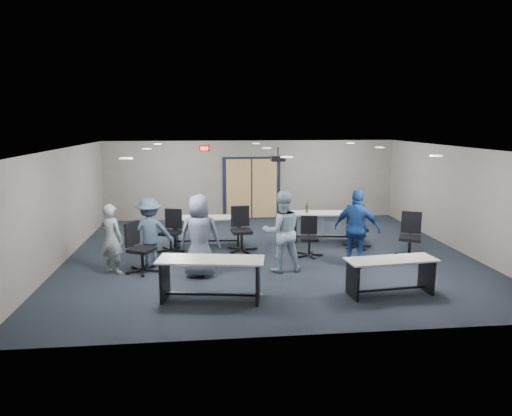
{
  "coord_description": "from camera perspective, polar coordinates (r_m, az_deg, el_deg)",
  "views": [
    {
      "loc": [
        -1.5,
        -11.12,
        3.34
      ],
      "look_at": [
        -0.35,
        -0.3,
        1.27
      ],
      "focal_mm": 32.0,
      "sensor_mm": 36.0,
      "label": 1
    }
  ],
  "objects": [
    {
      "name": "right_wall",
      "position": [
        13.03,
        23.96,
        1.05
      ],
      "size": [
        0.04,
        9.0,
        2.7
      ],
      "primitive_type": "cube",
      "color": "gray",
      "rests_on": "floor"
    },
    {
      "name": "person_navy",
      "position": [
        10.72,
        12.53,
        -2.56
      ],
      "size": [
        1.14,
        0.98,
        1.83
      ],
      "primitive_type": "imported",
      "rotation": [
        0.0,
        0.0,
        2.54
      ],
      "color": "navy",
      "rests_on": "floor"
    },
    {
      "name": "chair_back_c",
      "position": [
        11.51,
        6.7,
        -3.61
      ],
      "size": [
        0.7,
        0.7,
        0.99
      ],
      "primitive_type": null,
      "rotation": [
        0.0,
        0.0,
        -0.14
      ],
      "color": "black",
      "rests_on": "floor"
    },
    {
      "name": "floor",
      "position": [
        11.7,
        1.57,
        -5.81
      ],
      "size": [
        10.0,
        10.0,
        0.0
      ],
      "primitive_type": "plane",
      "color": "#1C232D",
      "rests_on": "ground"
    },
    {
      "name": "double_door",
      "position": [
        15.82,
        -0.55,
        2.44
      ],
      "size": [
        2.0,
        0.07,
        2.2
      ],
      "color": "black",
      "rests_on": "back_wall"
    },
    {
      "name": "left_wall",
      "position": [
        11.82,
        -23.18,
        0.2
      ],
      "size": [
        0.04,
        9.0,
        2.7
      ],
      "primitive_type": "cube",
      "color": "gray",
      "rests_on": "floor"
    },
    {
      "name": "chair_back_b",
      "position": [
        11.86,
        -1.8,
        -2.7
      ],
      "size": [
        0.79,
        0.79,
        1.16
      ],
      "primitive_type": null,
      "rotation": [
        0.0,
        0.0,
        0.09
      ],
      "color": "black",
      "rests_on": "floor"
    },
    {
      "name": "chair_back_a",
      "position": [
        12.01,
        -10.64,
        -2.87
      ],
      "size": [
        0.87,
        0.87,
        1.09
      ],
      "primitive_type": null,
      "rotation": [
        0.0,
        0.0,
        -0.31
      ],
      "color": "black",
      "rests_on": "floor"
    },
    {
      "name": "person_back",
      "position": [
        10.86,
        -13.13,
        -2.97
      ],
      "size": [
        1.13,
        0.75,
        1.63
      ],
      "primitive_type": "imported",
      "rotation": [
        0.0,
        0.0,
        3.29
      ],
      "color": "#384D64",
      "rests_on": "floor"
    },
    {
      "name": "ceiling",
      "position": [
        11.23,
        1.64,
        7.5
      ],
      "size": [
        10.0,
        9.0,
        0.04
      ],
      "primitive_type": "cube",
      "color": "silver",
      "rests_on": "back_wall"
    },
    {
      "name": "back_wall",
      "position": [
        15.81,
        -0.57,
        3.54
      ],
      "size": [
        10.0,
        0.04,
        2.7
      ],
      "primitive_type": "cube",
      "color": "gray",
      "rests_on": "floor"
    },
    {
      "name": "front_wall",
      "position": [
        7.07,
        6.49,
        -5.64
      ],
      "size": [
        10.0,
        0.04,
        2.7
      ],
      "primitive_type": "cube",
      "color": "gray",
      "rests_on": "floor"
    },
    {
      "name": "person_plaid",
      "position": [
        9.94,
        -7.06,
        -3.46
      ],
      "size": [
        0.95,
        0.69,
        1.82
      ],
      "primitive_type": "imported",
      "rotation": [
        0.0,
        0.0,
        3.01
      ],
      "color": "slate",
      "rests_on": "floor"
    },
    {
      "name": "person_lightblue",
      "position": [
        10.23,
        3.28,
        -2.95
      ],
      "size": [
        0.95,
        0.77,
        1.83
      ],
      "primitive_type": "imported",
      "rotation": [
        0.0,
        0.0,
        3.24
      ],
      "color": "#A5C2DA",
      "rests_on": "floor"
    },
    {
      "name": "person_gray",
      "position": [
        10.58,
        -17.63,
        -3.7
      ],
      "size": [
        0.68,
        0.6,
        1.58
      ],
      "primitive_type": "imported",
      "rotation": [
        0.0,
        0.0,
        2.66
      ],
      "color": "#939AA0",
      "rests_on": "floor"
    },
    {
      "name": "chair_back_d",
      "position": [
        12.47,
        12.56,
        -2.38
      ],
      "size": [
        0.75,
        0.75,
        1.12
      ],
      "primitive_type": null,
      "rotation": [
        0.0,
        0.0,
        -0.06
      ],
      "color": "black",
      "rests_on": "floor"
    },
    {
      "name": "table_back_right",
      "position": [
        13.07,
        8.72,
        -1.63
      ],
      "size": [
        2.06,
        0.9,
        1.11
      ],
      "rotation": [
        0.0,
        0.0,
        -0.12
      ],
      "color": "#B8B5AD",
      "rests_on": "floor"
    },
    {
      "name": "ceiling_can_lights",
      "position": [
        11.48,
        1.47,
        7.42
      ],
      "size": [
        6.24,
        5.74,
        0.02
      ],
      "primitive_type": null,
      "color": "white",
      "rests_on": "ceiling"
    },
    {
      "name": "ceiling_projector",
      "position": [
        11.79,
        2.76,
        6.21
      ],
      "size": [
        0.35,
        0.32,
        0.37
      ],
      "color": "black",
      "rests_on": "ceiling"
    },
    {
      "name": "table_back_left",
      "position": [
        12.56,
        -6.11,
        -2.21
      ],
      "size": [
        1.94,
        0.74,
        0.9
      ],
      "rotation": [
        0.0,
        0.0,
        -0.05
      ],
      "color": "#B8B5AD",
      "rests_on": "floor"
    },
    {
      "name": "chair_loose_left",
      "position": [
        10.53,
        -14.09,
        -4.83
      ],
      "size": [
        0.97,
        0.97,
        1.14
      ],
      "primitive_type": null,
      "rotation": [
        0.0,
        0.0,
        1.08
      ],
      "color": "black",
      "rests_on": "floor"
    },
    {
      "name": "exit_sign",
      "position": [
        15.59,
        -6.47,
        7.43
      ],
      "size": [
        0.32,
        0.07,
        0.18
      ],
      "color": "black",
      "rests_on": "back_wall"
    },
    {
      "name": "table_front_left",
      "position": [
        8.7,
        -5.66,
        -7.96
      ],
      "size": [
        2.08,
        0.98,
        0.81
      ],
      "rotation": [
        0.0,
        0.0,
        -0.16
      ],
      "color": "#B8B5AD",
      "rests_on": "floor"
    },
    {
      "name": "table_front_right",
      "position": [
        9.33,
        16.48,
        -7.46
      ],
      "size": [
        1.81,
        0.75,
        0.72
      ],
      "rotation": [
        0.0,
        0.0,
        0.1
      ],
      "color": "#B8B5AD",
      "rests_on": "floor"
    },
    {
      "name": "chair_loose_right",
      "position": [
        11.81,
        18.72,
        -3.37
      ],
      "size": [
        0.96,
        0.96,
        1.14
      ],
      "primitive_type": null,
      "rotation": [
        0.0,
        0.0,
        -0.46
      ],
      "color": "black",
      "rests_on": "floor"
    }
  ]
}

